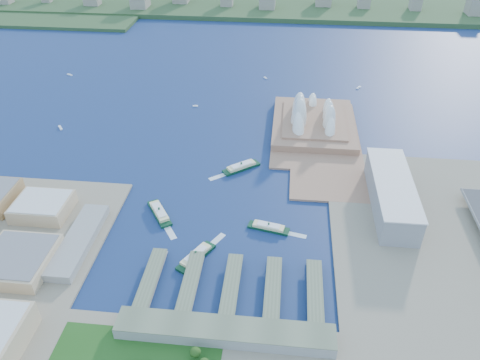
# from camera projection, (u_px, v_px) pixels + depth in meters

# --- Properties ---
(ground) EXTENTS (3000.00, 3000.00, 0.00)m
(ground) POSITION_uv_depth(u_px,v_px,m) (227.00, 238.00, 541.36)
(ground) COLOR #0F1F49
(ground) RESTS_ON ground
(east_land) EXTENTS (240.00, 500.00, 3.00)m
(east_land) POSITION_uv_depth(u_px,v_px,m) (453.00, 287.00, 479.08)
(east_land) COLOR gray
(east_land) RESTS_ON ground
(peninsula) EXTENTS (135.00, 220.00, 3.00)m
(peninsula) POSITION_uv_depth(u_px,v_px,m) (315.00, 133.00, 743.40)
(peninsula) COLOR #946A51
(peninsula) RESTS_ON ground
(far_shore) EXTENTS (2200.00, 260.00, 12.00)m
(far_shore) POSITION_uv_depth(u_px,v_px,m) (271.00, 8.00, 1337.51)
(far_shore) COLOR #2D4926
(far_shore) RESTS_ON ground
(opera_house) EXTENTS (134.00, 180.00, 58.00)m
(opera_house) POSITION_uv_depth(u_px,v_px,m) (315.00, 110.00, 742.49)
(opera_house) COLOR white
(opera_house) RESTS_ON peninsula
(toaster_building) EXTENTS (45.00, 155.00, 35.00)m
(toaster_building) POSITION_uv_depth(u_px,v_px,m) (391.00, 194.00, 578.15)
(toaster_building) COLOR gray
(toaster_building) RESTS_ON east_land
(ferry_wharves) EXTENTS (184.00, 90.00, 9.30)m
(ferry_wharves) POSITION_uv_depth(u_px,v_px,m) (232.00, 285.00, 476.31)
(ferry_wharves) COLOR #5B644B
(ferry_wharves) RESTS_ON ground
(terminal_building) EXTENTS (200.00, 28.00, 12.00)m
(terminal_building) POSITION_uv_depth(u_px,v_px,m) (225.00, 332.00, 424.78)
(terminal_building) COLOR gray
(terminal_building) RESTS_ON south_land
(ferry_a) EXTENTS (41.77, 53.76, 10.41)m
(ferry_a) POSITION_uv_depth(u_px,v_px,m) (159.00, 211.00, 574.70)
(ferry_a) COLOR #0D361E
(ferry_a) RESTS_ON ground
(ferry_b) EXTENTS (52.75, 45.37, 10.54)m
(ferry_b) POSITION_uv_depth(u_px,v_px,m) (241.00, 166.00, 658.64)
(ferry_b) COLOR #0D361E
(ferry_b) RESTS_ON ground
(ferry_c) EXTENTS (38.67, 53.33, 10.15)m
(ferry_c) POSITION_uv_depth(u_px,v_px,m) (196.00, 255.00, 512.01)
(ferry_c) COLOR #0D361E
(ferry_c) RESTS_ON ground
(ferry_d) EXTENTS (50.90, 22.62, 9.33)m
(ferry_d) POSITION_uv_depth(u_px,v_px,m) (269.00, 226.00, 552.42)
(ferry_d) COLOR #0D361E
(ferry_d) RESTS_ON ground
(boat_a) EXTENTS (11.99, 14.27, 2.89)m
(boat_a) POSITION_uv_depth(u_px,v_px,m) (60.00, 128.00, 758.51)
(boat_a) COLOR white
(boat_a) RESTS_ON ground
(boat_b) EXTENTS (9.53, 4.53, 2.47)m
(boat_b) POSITION_uv_depth(u_px,v_px,m) (195.00, 106.00, 824.73)
(boat_b) COLOR white
(boat_b) RESTS_ON ground
(boat_c) EXTENTS (10.21, 13.49, 3.01)m
(boat_c) POSITION_uv_depth(u_px,v_px,m) (359.00, 87.00, 889.44)
(boat_c) COLOR white
(boat_c) RESTS_ON ground
(boat_d) EXTENTS (13.52, 9.18, 2.32)m
(boat_d) POSITION_uv_depth(u_px,v_px,m) (70.00, 75.00, 942.18)
(boat_d) COLOR white
(boat_d) RESTS_ON ground
(boat_e) EXTENTS (7.89, 9.53, 2.33)m
(boat_e) POSITION_uv_depth(u_px,v_px,m) (265.00, 78.00, 928.86)
(boat_e) COLOR white
(boat_e) RESTS_ON ground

